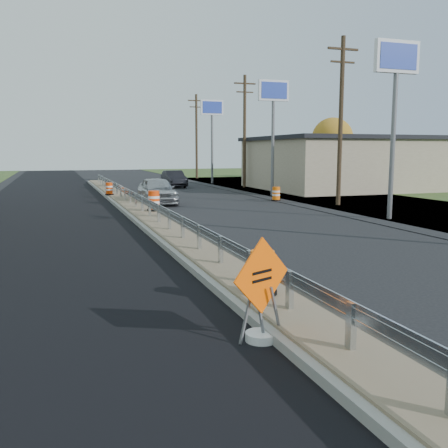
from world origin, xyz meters
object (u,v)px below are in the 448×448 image
object	(u,v)px
car_silver	(157,190)
car_dark_mid	(174,179)
caution_sign	(261,315)
barrel_median_mid	(154,201)
barrel_median_near	(262,273)
barrel_shoulder_near	(276,194)
barrel_median_far	(109,189)

from	to	relation	value
car_silver	car_dark_mid	world-z (taller)	car_silver
caution_sign	car_silver	world-z (taller)	caution_sign
caution_sign	barrel_median_mid	bearing A→B (deg)	60.77
barrel_median_near	car_silver	distance (m)	20.36
caution_sign	barrel_shoulder_near	world-z (taller)	caution_sign
caution_sign	barrel_median_far	xyz separation A→B (m)	(0.35, 26.41, 0.18)
barrel_median_near	caution_sign	bearing A→B (deg)	-113.62
barrel_median_near	barrel_median_mid	world-z (taller)	barrel_median_mid
car_dark_mid	barrel_median_mid	bearing A→B (deg)	-105.58
barrel_median_near	car_silver	size ratio (longest dim) A/B	0.19
barrel_median_near	barrel_median_far	world-z (taller)	barrel_median_near
barrel_median_near	car_silver	bearing A→B (deg)	84.62
barrel_median_mid	barrel_median_far	distance (m)	9.83
barrel_median_far	barrel_median_mid	bearing A→B (deg)	-83.58
barrel_median_near	barrel_median_far	xyz separation A→B (m)	(-0.44, 24.60, -0.04)
barrel_shoulder_near	car_dark_mid	world-z (taller)	car_dark_mid
barrel_median_mid	car_silver	size ratio (longest dim) A/B	0.21
barrel_median_far	car_silver	world-z (taller)	car_silver
barrel_median_near	barrel_shoulder_near	bearing A→B (deg)	64.48
barrel_median_near	barrel_median_mid	size ratio (longest dim) A/B	0.92
car_silver	barrel_median_mid	bearing A→B (deg)	-102.74
barrel_median_far	barrel_shoulder_near	xyz separation A→B (m)	(9.75, -5.10, -0.20)
barrel_median_mid	car_silver	bearing A→B (deg)	77.07
barrel_median_mid	barrel_median_far	size ratio (longest dim) A/B	1.19
car_silver	barrel_median_near	bearing A→B (deg)	-95.18
barrel_median_near	car_dark_mid	size ratio (longest dim) A/B	0.20
barrel_median_near	barrel_median_far	distance (m)	24.61
barrel_shoulder_near	barrel_median_mid	bearing A→B (deg)	-151.63
caution_sign	car_silver	distance (m)	22.25
barrel_median_mid	car_dark_mid	world-z (taller)	car_dark_mid
barrel_median_mid	barrel_median_far	world-z (taller)	barrel_median_mid
caution_sign	car_dark_mid	bearing A→B (deg)	54.83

